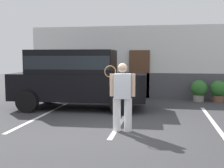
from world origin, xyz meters
The scene contains 9 objects.
ground_plane centered at (0.00, 0.00, 0.00)m, with size 40.00×40.00×0.00m, color #38383A.
parking_stripe_0 centered at (-2.51, 1.50, 0.00)m, with size 0.12×4.40×0.01m, color silver.
parking_stripe_1 centered at (0.03, 1.50, 0.00)m, with size 0.12×4.40×0.01m, color silver.
parking_stripe_2 centered at (2.56, 1.50, 0.00)m, with size 0.12×4.40×0.01m, color silver.
house_frontage centered at (0.00, 6.02, 1.49)m, with size 9.80×0.40×3.17m.
parked_suv centered at (-1.80, 2.85, 1.15)m, with size 4.68×2.34×2.05m.
tennis_player_man centered at (0.19, 0.12, 0.87)m, with size 0.76×0.29×1.67m.
potted_plant_by_porch centered at (2.60, 5.18, 0.48)m, with size 0.66×0.66×0.87m.
potted_plant_secondary centered at (3.36, 5.22, 0.48)m, with size 0.65×0.65×0.86m.
Camera 1 is at (1.17, -6.61, 1.84)m, focal length 45.11 mm.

